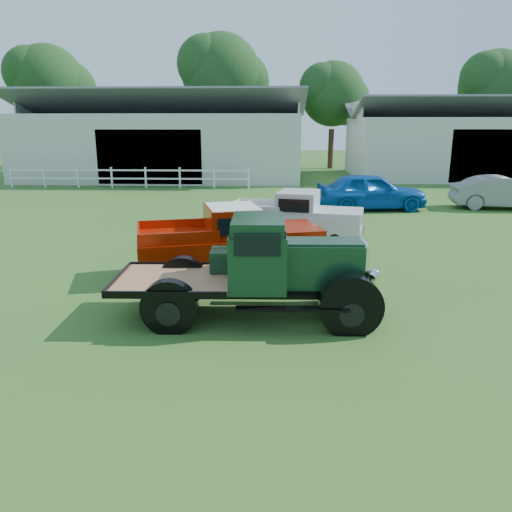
# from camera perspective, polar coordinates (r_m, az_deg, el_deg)

# --- Properties ---
(ground) EXTENTS (120.00, 120.00, 0.00)m
(ground) POSITION_cam_1_polar(r_m,az_deg,el_deg) (9.63, -1.50, -7.91)
(ground) COLOR #345E28
(shed_left) EXTENTS (18.80, 10.20, 5.60)m
(shed_left) POSITION_cam_1_polar(r_m,az_deg,el_deg) (35.68, -10.23, 13.37)
(shed_left) COLOR beige
(shed_left) RESTS_ON ground
(shed_right) EXTENTS (16.80, 9.20, 5.20)m
(shed_right) POSITION_cam_1_polar(r_m,az_deg,el_deg) (38.27, 23.40, 12.21)
(shed_right) COLOR beige
(shed_right) RESTS_ON ground
(fence_rail) EXTENTS (14.20, 0.16, 1.20)m
(fence_rail) POSITION_cam_1_polar(r_m,az_deg,el_deg) (30.27, -14.34, 8.69)
(fence_rail) COLOR white
(fence_rail) RESTS_ON ground
(tree_a) EXTENTS (6.30, 6.30, 10.50)m
(tree_a) POSITION_cam_1_polar(r_m,az_deg,el_deg) (45.82, -22.50, 15.92)
(tree_a) COLOR black
(tree_a) RESTS_ON ground
(tree_b) EXTENTS (6.90, 6.90, 11.50)m
(tree_b) POSITION_cam_1_polar(r_m,az_deg,el_deg) (43.13, -3.96, 17.76)
(tree_b) COLOR black
(tree_b) RESTS_ON ground
(tree_c) EXTENTS (5.40, 5.40, 9.00)m
(tree_c) POSITION_cam_1_polar(r_m,az_deg,el_deg) (42.07, 8.70, 15.99)
(tree_c) COLOR black
(tree_c) RESTS_ON ground
(tree_d) EXTENTS (6.00, 6.00, 10.00)m
(tree_d) POSITION_cam_1_polar(r_m,az_deg,el_deg) (46.25, 25.41, 15.29)
(tree_d) COLOR black
(tree_d) RESTS_ON ground
(vintage_flatbed) EXTENTS (5.11, 2.12, 2.00)m
(vintage_flatbed) POSITION_cam_1_polar(r_m,az_deg,el_deg) (9.72, -0.36, -1.41)
(vintage_flatbed) COLOR #153620
(vintage_flatbed) RESTS_ON ground
(red_pickup) EXTENTS (5.09, 3.04, 1.74)m
(red_pickup) POSITION_cam_1_polar(r_m,az_deg,el_deg) (12.68, -3.03, 1.91)
(red_pickup) COLOR #A51A04
(red_pickup) RESTS_ON ground
(white_pickup) EXTENTS (4.64, 2.61, 1.61)m
(white_pickup) POSITION_cam_1_polar(r_m,az_deg,el_deg) (16.04, 4.49, 4.45)
(white_pickup) COLOR #BABABA
(white_pickup) RESTS_ON ground
(misc_car_blue) EXTENTS (4.92, 2.44, 1.61)m
(misc_car_blue) POSITION_cam_1_polar(r_m,az_deg,el_deg) (22.54, 12.99, 7.22)
(misc_car_blue) COLOR #0F51A8
(misc_car_blue) RESTS_ON ground
(misc_car_grey) EXTENTS (4.49, 1.98, 1.43)m
(misc_car_grey) POSITION_cam_1_polar(r_m,az_deg,el_deg) (24.75, 26.40, 6.51)
(misc_car_grey) COLOR gray
(misc_car_grey) RESTS_ON ground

